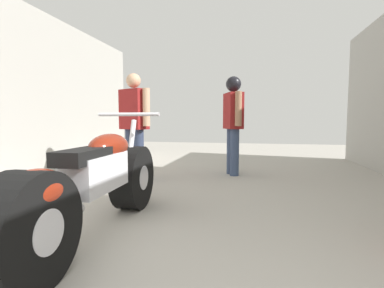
{
  "coord_description": "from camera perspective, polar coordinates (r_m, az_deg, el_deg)",
  "views": [
    {
      "loc": [
        0.7,
        -0.51,
        0.97
      ],
      "look_at": [
        -0.1,
        3.24,
        0.65
      ],
      "focal_mm": 26.94,
      "sensor_mm": 36.0,
      "label": 1
    }
  ],
  "objects": [
    {
      "name": "mechanic_with_helmet",
      "position": [
        5.14,
        8.15,
        5.44
      ],
      "size": [
        0.39,
        0.67,
        1.73
      ],
      "color": "#384766",
      "rests_on": "ground_plane"
    },
    {
      "name": "mechanic_in_blue",
      "position": [
        4.72,
        -11.39,
        4.61
      ],
      "size": [
        0.66,
        0.42,
        1.71
      ],
      "color": "#2D3851",
      "rests_on": "ground_plane"
    },
    {
      "name": "garage_partition_left",
      "position": [
        5.46,
        -31.35,
        9.05
      ],
      "size": [
        0.08,
        7.62,
        2.89
      ],
      "primitive_type": "cube",
      "color": "#A3A099",
      "rests_on": "ground_plane"
    },
    {
      "name": "motorcycle_maroon_cruiser",
      "position": [
        2.5,
        -18.8,
        -7.94
      ],
      "size": [
        0.67,
        2.25,
        1.05
      ],
      "color": "black",
      "rests_on": "ground_plane"
    },
    {
      "name": "ground_plane",
      "position": [
        4.15,
        1.97,
        -8.77
      ],
      "size": [
        16.62,
        16.62,
        0.0
      ],
      "primitive_type": "plane",
      "color": "#A8A399"
    }
  ]
}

